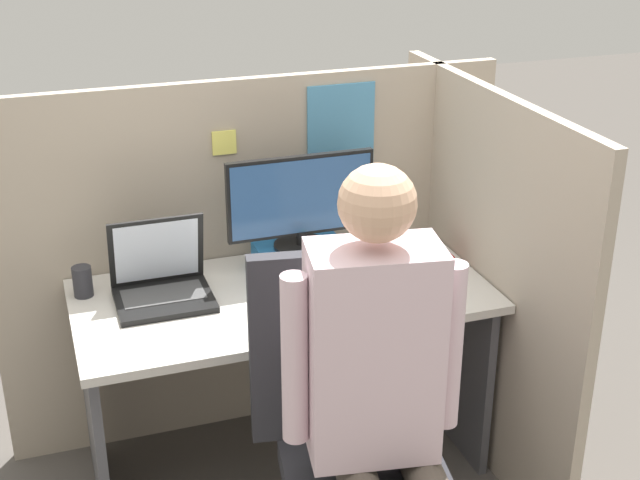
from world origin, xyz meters
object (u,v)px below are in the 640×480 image
(paper_box, at_px, (302,258))
(office_chair, at_px, (350,439))
(monitor, at_px, (301,201))
(stapler, at_px, (440,255))
(laptop, at_px, (162,284))
(person, at_px, (384,389))
(pen_cup, at_px, (83,281))
(carrot_toy, at_px, (362,304))
(coffee_mug, at_px, (399,247))

(paper_box, xyz_separation_m, office_chair, (-0.10, -0.76, -0.22))
(monitor, bearing_deg, stapler, -10.54)
(laptop, distance_m, person, 0.96)
(monitor, xyz_separation_m, pen_cup, (-0.75, 0.04, -0.20))
(paper_box, distance_m, carrot_toy, 0.37)
(laptop, relative_size, pen_cup, 3.01)
(carrot_toy, height_order, pen_cup, pen_cup)
(carrot_toy, bearing_deg, office_chair, -115.11)
(carrot_toy, distance_m, office_chair, 0.49)
(office_chair, height_order, coffee_mug, office_chair)
(carrot_toy, relative_size, person, 0.11)
(paper_box, bearing_deg, pen_cup, 177.08)
(paper_box, height_order, carrot_toy, paper_box)
(office_chair, distance_m, person, 0.31)
(laptop, bearing_deg, paper_box, 7.61)
(office_chair, relative_size, person, 0.76)
(person, bearing_deg, carrot_toy, 74.09)
(monitor, height_order, carrot_toy, monitor)
(monitor, relative_size, stapler, 3.35)
(monitor, distance_m, person, 0.94)
(office_chair, bearing_deg, coffee_mug, 57.80)
(monitor, relative_size, carrot_toy, 3.47)
(carrot_toy, distance_m, coffee_mug, 0.42)
(laptop, relative_size, coffee_mug, 3.29)
(pen_cup, bearing_deg, person, -54.92)
(paper_box, height_order, monitor, monitor)
(office_chair, xyz_separation_m, person, (0.03, -0.16, 0.26))
(carrot_toy, bearing_deg, pen_cup, 154.60)
(office_chair, bearing_deg, paper_box, 82.53)
(person, bearing_deg, monitor, 85.51)
(paper_box, distance_m, coffee_mug, 0.36)
(monitor, height_order, laptop, monitor)
(pen_cup, bearing_deg, coffee_mug, -3.63)
(monitor, bearing_deg, laptop, -172.08)
(laptop, bearing_deg, office_chair, -59.78)
(stapler, bearing_deg, carrot_toy, -146.49)
(paper_box, relative_size, coffee_mug, 3.25)
(monitor, bearing_deg, office_chair, -97.45)
(stapler, bearing_deg, coffee_mug, 157.23)
(stapler, bearing_deg, office_chair, -131.58)
(stapler, height_order, person, person)
(laptop, height_order, carrot_toy, laptop)
(stapler, xyz_separation_m, coffee_mug, (-0.14, 0.06, 0.03))
(paper_box, bearing_deg, carrot_toy, -76.19)
(office_chair, bearing_deg, stapler, 48.42)
(carrot_toy, bearing_deg, coffee_mug, 50.40)
(laptop, distance_m, office_chair, 0.83)
(paper_box, bearing_deg, person, -94.50)
(monitor, height_order, coffee_mug, monitor)
(monitor, distance_m, carrot_toy, 0.44)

